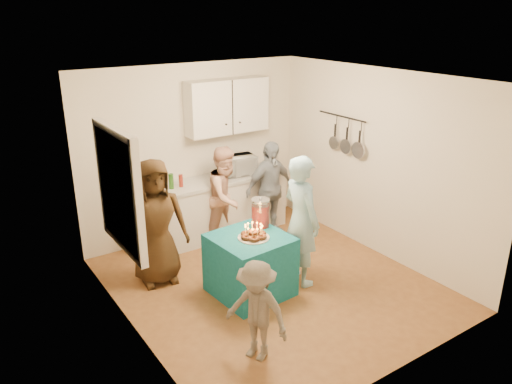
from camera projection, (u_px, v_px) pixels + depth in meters
floor at (271, 284)px, 6.39m from camera, size 4.00×4.00×0.00m
ceiling at (274, 78)px, 5.49m from camera, size 4.00×4.00×0.00m
back_wall at (194, 151)px, 7.50m from camera, size 3.60×3.60×0.00m
left_wall at (127, 223)px, 4.99m from camera, size 4.00×4.00×0.00m
right_wall at (378, 164)px, 6.89m from camera, size 4.00×4.00×0.00m
window_night at (117, 190)px, 5.16m from camera, size 0.04×1.00×1.20m
counter at (218, 208)px, 7.67m from camera, size 2.20×0.58×0.86m
countertop at (217, 180)px, 7.51m from camera, size 2.24×0.62×0.05m
upper_cabinet at (227, 106)px, 7.42m from camera, size 1.30×0.30×0.80m
pot_rack at (340, 133)px, 7.29m from camera, size 0.12×1.00×0.60m
microwave at (238, 165)px, 7.65m from camera, size 0.57×0.43×0.29m
party_table at (250, 265)px, 6.08m from camera, size 0.91×0.91×0.76m
donut_cake at (254, 231)px, 5.88m from camera, size 0.38×0.38×0.18m
punch_jar at (260, 214)px, 6.18m from camera, size 0.22×0.22×0.34m
man_birthday at (301, 221)px, 6.19m from camera, size 0.42×0.63×1.68m
woman_back_left at (156, 222)px, 6.20m from camera, size 0.87×0.65×1.63m
woman_back_center at (227, 196)px, 7.27m from camera, size 0.88×0.79×1.49m
woman_back_right at (270, 189)px, 7.54m from camera, size 0.90×0.42×1.49m
child_near_left at (257, 311)px, 4.88m from camera, size 0.65×0.79×1.07m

